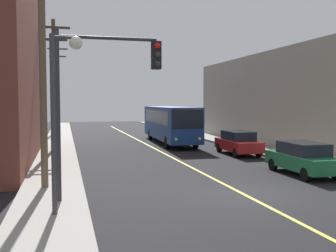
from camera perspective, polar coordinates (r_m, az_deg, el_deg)
name	(u,v)px	position (r m, az deg, el deg)	size (l,w,h in m)	color
ground_plane	(244,195)	(15.76, 11.00, -9.77)	(120.00, 120.00, 0.00)	black
sidewalk_left	(56,162)	(24.07, -15.98, -5.07)	(2.50, 90.00, 0.15)	gray
sidewalk_right	(276,154)	(27.81, 15.51, -3.93)	(2.50, 90.00, 0.15)	gray
lane_stripe_center	(157,150)	(29.79, -1.66, -3.45)	(0.16, 60.00, 0.01)	#D8CC4C
building_right_warehouse	(314,100)	(36.79, 20.44, 3.55)	(12.00, 23.71, 7.57)	gray
city_bus	(170,123)	(34.37, 0.26, 0.50)	(3.04, 12.23, 3.20)	navy
parked_car_green	(303,158)	(20.52, 19.04, -4.42)	(1.89, 4.44, 1.62)	#196038
parked_car_red	(238,142)	(27.31, 10.17, -2.37)	(1.91, 4.44, 1.62)	maroon
utility_pole_near	(42,42)	(16.72, -17.84, 11.51)	(2.40, 0.28, 10.63)	brown
utility_pole_mid	(54,78)	(30.63, -16.24, 6.79)	(2.40, 0.28, 9.59)	brown
utility_pole_far	(58,83)	(49.80, -15.71, 6.02)	(2.40, 0.28, 10.53)	brown
traffic_signal_left_corner	(102,82)	(14.10, -9.55, 6.32)	(3.75, 0.48, 6.00)	#2D2D33
street_lamp_left	(61,97)	(12.37, -15.38, 4.05)	(0.98, 0.40, 5.50)	#38383D
fire_hydrant	(292,151)	(25.42, 17.62, -3.49)	(0.44, 0.26, 0.84)	red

